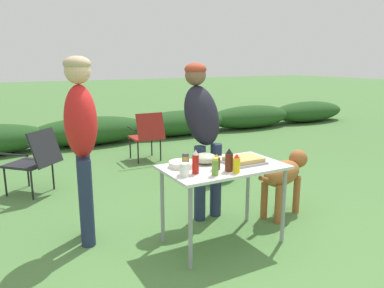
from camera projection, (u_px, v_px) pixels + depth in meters
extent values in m
plane|color=#4C7A3D|center=(222.00, 241.00, 3.53)|extent=(60.00, 60.00, 0.00)
ellipsoid|color=#234C1E|center=(92.00, 131.00, 7.56)|extent=(2.40, 0.90, 0.56)
ellipsoid|color=#234C1E|center=(180.00, 123.00, 8.50)|extent=(2.40, 0.90, 0.56)
ellipsoid|color=#234C1E|center=(250.00, 117.00, 9.45)|extent=(2.40, 0.90, 0.56)
ellipsoid|color=#234C1E|center=(308.00, 112.00, 10.39)|extent=(2.40, 0.90, 0.56)
cube|color=silver|center=(224.00, 167.00, 3.37)|extent=(1.10, 0.64, 0.02)
cylinder|color=gray|center=(190.00, 228.00, 2.99)|extent=(0.04, 0.04, 0.71)
cylinder|color=gray|center=(283.00, 206.00, 3.45)|extent=(0.04, 0.04, 0.71)
cylinder|color=gray|center=(162.00, 206.00, 3.45)|extent=(0.04, 0.04, 0.71)
cylinder|color=gray|center=(248.00, 189.00, 3.91)|extent=(0.04, 0.04, 0.71)
cube|color=#9E9EA3|center=(244.00, 162.00, 3.45)|extent=(0.36, 0.29, 0.02)
cube|color=tan|center=(244.00, 159.00, 3.44)|extent=(0.31, 0.25, 0.04)
cylinder|color=white|center=(182.00, 164.00, 3.33)|extent=(0.24, 0.24, 0.05)
ellipsoid|color=#ADBC99|center=(205.00, 158.00, 3.44)|extent=(0.22, 0.22, 0.10)
cylinder|color=white|center=(184.00, 170.00, 3.06)|extent=(0.08, 0.08, 0.11)
cylinder|color=red|center=(196.00, 164.00, 3.12)|extent=(0.06, 0.06, 0.16)
cone|color=white|center=(196.00, 152.00, 3.10)|extent=(0.05, 0.05, 0.05)
cylinder|color=brown|center=(217.00, 163.00, 3.24)|extent=(0.06, 0.06, 0.11)
cone|color=gold|center=(217.00, 156.00, 3.23)|extent=(0.05, 0.05, 0.03)
cylinder|color=olive|center=(215.00, 168.00, 3.08)|extent=(0.06, 0.06, 0.13)
cylinder|color=#D1CC47|center=(215.00, 159.00, 3.06)|extent=(0.05, 0.05, 0.02)
cylinder|color=yellow|center=(237.00, 165.00, 3.15)|extent=(0.06, 0.06, 0.13)
cone|color=red|center=(237.00, 156.00, 3.13)|extent=(0.05, 0.05, 0.04)
cylinder|color=#562314|center=(229.00, 162.00, 3.19)|extent=(0.07, 0.07, 0.16)
cone|color=black|center=(229.00, 151.00, 3.17)|extent=(0.06, 0.06, 0.04)
cylinder|color=#B2893D|center=(186.00, 165.00, 3.13)|extent=(0.06, 0.06, 0.15)
cylinder|color=#4C4C4C|center=(185.00, 155.00, 3.11)|extent=(0.06, 0.06, 0.03)
cylinder|color=#232D4C|center=(200.00, 184.00, 3.93)|extent=(0.12, 0.12, 0.80)
cylinder|color=#232D4C|center=(216.00, 180.00, 4.04)|extent=(0.12, 0.12, 0.80)
ellipsoid|color=black|center=(202.00, 115.00, 3.93)|extent=(0.42, 0.52, 0.70)
sphere|color=brown|center=(195.00, 75.00, 3.94)|extent=(0.22, 0.22, 0.22)
ellipsoid|color=#993823|center=(195.00, 69.00, 3.93)|extent=(0.23, 0.23, 0.13)
cylinder|color=#232D4C|center=(86.00, 204.00, 3.37)|extent=(0.13, 0.13, 0.81)
cylinder|color=#232D4C|center=(85.00, 195.00, 3.57)|extent=(0.13, 0.13, 0.81)
ellipsoid|color=red|center=(81.00, 121.00, 3.31)|extent=(0.36, 0.45, 0.66)
sphere|color=#DBAD89|center=(77.00, 71.00, 3.22)|extent=(0.22, 0.22, 0.22)
ellipsoid|color=tan|center=(77.00, 64.00, 3.20)|extent=(0.24, 0.24, 0.13)
cylinder|color=#9E5B2D|center=(264.00, 200.00, 4.00)|extent=(0.07, 0.07, 0.42)
cylinder|color=#9E5B2D|center=(278.00, 204.00, 3.89)|extent=(0.07, 0.07, 0.42)
cylinder|color=#9E5B2D|center=(283.00, 191.00, 4.28)|extent=(0.07, 0.07, 0.42)
cylinder|color=#9E5B2D|center=(296.00, 194.00, 4.16)|extent=(0.07, 0.07, 0.42)
ellipsoid|color=#9E5B2D|center=(282.00, 173.00, 4.02)|extent=(0.65, 0.44, 0.26)
sphere|color=#9E5B2D|center=(298.00, 159.00, 4.25)|extent=(0.21, 0.21, 0.21)
cone|color=#9E5B2D|center=(302.00, 155.00, 4.31)|extent=(0.18, 0.15, 0.15)
cylinder|color=#9E5B2D|center=(265.00, 179.00, 3.78)|extent=(0.19, 0.10, 0.10)
cube|color=maroon|center=(145.00, 137.00, 6.36)|extent=(0.47, 0.47, 0.03)
cube|color=maroon|center=(151.00, 127.00, 6.07)|extent=(0.46, 0.17, 0.44)
cylinder|color=black|center=(138.00, 152.00, 6.14)|extent=(0.02, 0.02, 0.38)
cylinder|color=black|center=(161.00, 150.00, 6.33)|extent=(0.02, 0.02, 0.38)
cylinder|color=black|center=(130.00, 148.00, 6.49)|extent=(0.02, 0.02, 0.38)
cylinder|color=black|center=(152.00, 145.00, 6.67)|extent=(0.02, 0.02, 0.38)
cylinder|color=black|center=(132.00, 129.00, 6.22)|extent=(0.03, 0.41, 0.02)
cylinder|color=black|center=(157.00, 126.00, 6.43)|extent=(0.03, 0.41, 0.02)
cube|color=#232328|center=(28.00, 164.00, 4.74)|extent=(0.65, 0.65, 0.03)
cube|color=#232328|center=(45.00, 148.00, 4.61)|extent=(0.44, 0.44, 0.44)
cylinder|color=black|center=(32.00, 185.00, 4.54)|extent=(0.02, 0.02, 0.38)
cylinder|color=black|center=(53.00, 175.00, 4.91)|extent=(0.02, 0.02, 0.38)
cylinder|color=black|center=(5.00, 182.00, 4.66)|extent=(0.02, 0.02, 0.38)
cylinder|color=black|center=(28.00, 173.00, 5.03)|extent=(0.02, 0.02, 0.38)
cylinder|color=black|center=(13.00, 155.00, 4.49)|extent=(0.30, 0.32, 0.02)
cylinder|color=black|center=(39.00, 147.00, 4.92)|extent=(0.30, 0.32, 0.02)
cube|color=#286B3D|center=(215.00, 171.00, 5.26)|extent=(0.53, 0.41, 0.28)
cube|color=silver|center=(215.00, 160.00, 5.23)|extent=(0.53, 0.41, 0.06)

